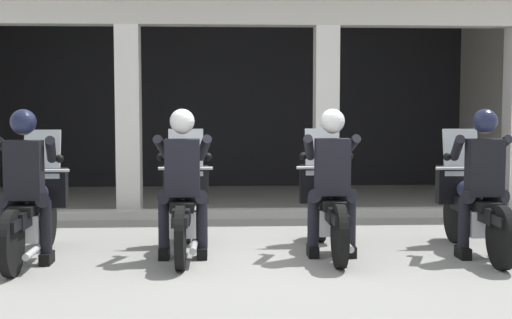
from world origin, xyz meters
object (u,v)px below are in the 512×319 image
(motorcycle_center_right, at_px, (328,206))
(police_officer_center_right, at_px, (332,170))
(motorcycle_center_left, at_px, (184,208))
(police_officer_center_left, at_px, (183,170))
(motorcycle_far_right, at_px, (473,207))
(police_officer_far_right, at_px, (483,170))
(motorcycle_far_left, at_px, (33,211))
(police_officer_far_left, at_px, (25,173))

(motorcycle_center_right, bearing_deg, police_officer_center_right, -96.35)
(motorcycle_center_left, bearing_deg, police_officer_center_left, -97.76)
(motorcycle_far_right, xyz_separation_m, police_officer_far_right, (-0.00, -0.28, 0.44))
(motorcycle_far_left, height_order, police_officer_center_left, police_officer_center_left)
(motorcycle_center_left, distance_m, motorcycle_center_right, 1.58)
(motorcycle_far_left, xyz_separation_m, motorcycle_center_left, (1.58, 0.19, 0.00))
(motorcycle_center_right, distance_m, police_officer_center_right, 0.52)
(police_officer_center_right, distance_m, police_officer_far_right, 1.59)
(motorcycle_far_left, distance_m, police_officer_center_right, 3.20)
(motorcycle_center_right, bearing_deg, motorcycle_center_left, 174.39)
(police_officer_far_left, distance_m, motorcycle_center_left, 1.71)
(police_officer_far_right, bearing_deg, motorcycle_far_right, 91.40)
(motorcycle_far_left, height_order, motorcycle_far_right, same)
(police_officer_far_left, distance_m, police_officer_far_right, 4.75)
(motorcycle_far_left, xyz_separation_m, police_officer_center_left, (1.58, -0.09, 0.44))
(motorcycle_center_left, relative_size, motorcycle_far_right, 1.00)
(motorcycle_center_right, bearing_deg, motorcycle_far_right, -11.68)
(motorcycle_far_left, bearing_deg, motorcycle_far_right, -2.56)
(motorcycle_far_right, distance_m, police_officer_far_right, 0.52)
(police_officer_center_left, bearing_deg, police_officer_far_right, -10.07)
(motorcycle_center_right, relative_size, motorcycle_far_right, 1.00)
(motorcycle_far_left, distance_m, police_officer_far_right, 4.77)
(motorcycle_center_left, height_order, police_officer_far_right, police_officer_far_right)
(police_officer_far_left, height_order, police_officer_center_left, same)
(motorcycle_far_left, bearing_deg, motorcycle_center_left, 3.76)
(police_officer_center_right, bearing_deg, motorcycle_far_right, -1.45)
(motorcycle_center_left, bearing_deg, motorcycle_center_right, -7.02)
(police_officer_far_left, xyz_separation_m, police_officer_center_left, (1.58, 0.19, 0.00))
(police_officer_far_left, relative_size, motorcycle_far_right, 0.78)
(police_officer_center_right, bearing_deg, police_officer_center_left, 174.39)
(police_officer_far_left, distance_m, police_officer_center_right, 3.17)
(police_officer_center_right, xyz_separation_m, police_officer_far_right, (1.58, -0.16, 0.00))
(police_officer_far_left, bearing_deg, police_officer_center_left, 3.76)
(police_officer_far_left, xyz_separation_m, motorcycle_center_right, (3.17, 0.49, -0.44))
(police_officer_center_left, relative_size, police_officer_center_right, 1.00)
(motorcycle_center_left, bearing_deg, police_officer_far_left, -170.77)
(motorcycle_center_right, height_order, police_officer_far_right, police_officer_far_right)
(police_officer_far_left, xyz_separation_m, motorcycle_center_left, (1.58, 0.48, -0.44))
(motorcycle_far_left, xyz_separation_m, police_officer_far_right, (4.75, -0.23, 0.44))
(police_officer_far_left, height_order, police_officer_far_right, same)
(police_officer_far_left, bearing_deg, police_officer_center_right, 0.55)
(motorcycle_center_right, xyz_separation_m, police_officer_far_right, (1.58, -0.44, 0.44))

